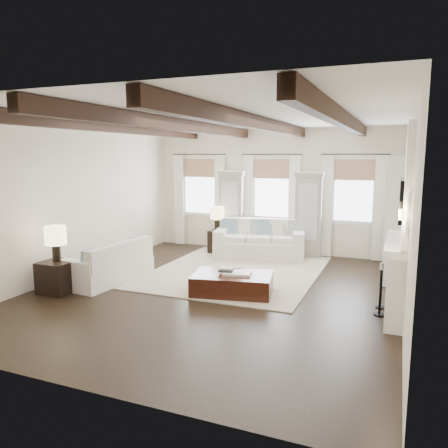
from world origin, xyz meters
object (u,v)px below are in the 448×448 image
at_px(sofa_left, 111,265).
at_px(ottoman, 232,284).
at_px(sofa_back, 260,242).
at_px(side_table_back, 217,242).
at_px(side_table_front, 58,277).

distance_m(sofa_left, ottoman, 2.58).
height_order(sofa_back, sofa_left, sofa_back).
bearing_deg(sofa_left, sofa_back, 55.81).
bearing_deg(sofa_back, sofa_left, -124.19).
xyz_separation_m(sofa_left, side_table_back, (0.99, 3.19, -0.03)).
bearing_deg(side_table_front, sofa_left, 64.02).
distance_m(ottoman, side_table_front, 3.25).
distance_m(sofa_left, side_table_front, 1.08).
bearing_deg(ottoman, side_table_front, -170.74).
bearing_deg(sofa_left, ottoman, 3.33).
bearing_deg(side_table_front, side_table_back, 70.62).
distance_m(sofa_left, side_table_back, 3.34).
distance_m(sofa_back, side_table_front, 4.90).
relative_size(sofa_left, ottoman, 1.37).
relative_size(sofa_back, side_table_back, 3.94).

